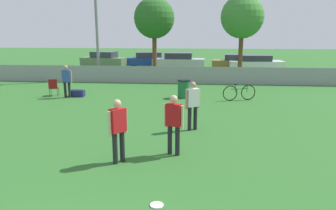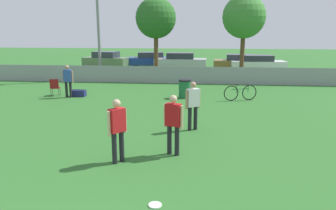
{
  "view_description": "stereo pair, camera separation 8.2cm",
  "coord_description": "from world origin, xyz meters",
  "views": [
    {
      "loc": [
        2.11,
        -2.99,
        3.36
      ],
      "look_at": [
        1.16,
        7.09,
        1.05
      ],
      "focal_mm": 35.0,
      "sensor_mm": 36.0,
      "label": 1
    },
    {
      "loc": [
        2.19,
        -2.99,
        3.36
      ],
      "look_at": [
        1.16,
        7.09,
        1.05
      ],
      "focal_mm": 35.0,
      "sensor_mm": 36.0,
      "label": 2
    }
  ],
  "objects": [
    {
      "name": "parked_car_silver",
      "position": [
        0.31,
        26.41,
        0.69
      ],
      "size": [
        4.63,
        1.92,
        1.43
      ],
      "rotation": [
        0.0,
        0.0,
        -0.03
      ],
      "color": "black",
      "rests_on": "ground_plane"
    },
    {
      "name": "player_receiver_white",
      "position": [
        1.93,
        7.89,
        0.97
      ],
      "size": [
        0.5,
        0.4,
        1.68
      ],
      "rotation": [
        0.0,
        0.0,
        0.56
      ],
      "color": "black",
      "rests_on": "ground_plane"
    },
    {
      "name": "folding_chair_sideline",
      "position": [
        -5.44,
        13.24,
        0.5
      ],
      "size": [
        0.53,
        0.53,
        0.9
      ],
      "rotation": [
        0.0,
        0.0,
        3.37
      ],
      "color": "#333338",
      "rests_on": "ground_plane"
    },
    {
      "name": "tree_near_pole",
      "position": [
        -1.17,
        21.24,
        4.21
      ],
      "size": [
        2.94,
        2.94,
        5.71
      ],
      "color": "brown",
      "rests_on": "ground_plane"
    },
    {
      "name": "parked_car_tan",
      "position": [
        5.54,
        26.11,
        0.65
      ],
      "size": [
        4.64,
        2.05,
        1.34
      ],
      "rotation": [
        0.0,
        0.0,
        -0.07
      ],
      "color": "black",
      "rests_on": "ground_plane"
    },
    {
      "name": "parked_car_white",
      "position": [
        6.91,
        25.31,
        0.66
      ],
      "size": [
        4.58,
        2.06,
        1.34
      ],
      "rotation": [
        0.0,
        0.0,
        0.05
      ],
      "color": "black",
      "rests_on": "ground_plane"
    },
    {
      "name": "tree_far_right",
      "position": [
        5.15,
        21.69,
        4.29
      ],
      "size": [
        3.09,
        3.09,
        5.87
      ],
      "color": "brown",
      "rests_on": "ground_plane"
    },
    {
      "name": "player_thrower_red",
      "position": [
        1.46,
        5.53,
        0.97
      ],
      "size": [
        0.54,
        0.34,
        1.68
      ],
      "rotation": [
        0.0,
        0.0,
        -0.33
      ],
      "color": "black",
      "rests_on": "ground_plane"
    },
    {
      "name": "frisbee_disc",
      "position": [
        1.34,
        2.79,
        0.01
      ],
      "size": [
        0.27,
        0.27,
        0.03
      ],
      "color": "white",
      "rests_on": "ground_plane"
    },
    {
      "name": "trash_bin",
      "position": [
        1.37,
        13.4,
        0.47
      ],
      "size": [
        0.64,
        0.64,
        0.94
      ],
      "color": "#1E6638",
      "rests_on": "ground_plane"
    },
    {
      "name": "fence_backline",
      "position": [
        0.0,
        18.0,
        0.55
      ],
      "size": [
        27.59,
        0.07,
        1.21
      ],
      "color": "gray",
      "rests_on": "ground_plane"
    },
    {
      "name": "bicycle_sideline",
      "position": [
        4.12,
        13.05,
        0.39
      ],
      "size": [
        1.64,
        0.6,
        0.8
      ],
      "rotation": [
        0.0,
        0.0,
        0.3
      ],
      "color": "black",
      "rests_on": "ground_plane"
    },
    {
      "name": "player_defender_red",
      "position": [
        0.09,
        4.85,
        0.97
      ],
      "size": [
        0.43,
        0.46,
        1.68
      ],
      "rotation": [
        0.0,
        0.0,
        0.86
      ],
      "color": "black",
      "rests_on": "ground_plane"
    },
    {
      "name": "parked_car_olive",
      "position": [
        -6.61,
        26.75,
        0.71
      ],
      "size": [
        4.39,
        2.46,
        1.46
      ],
      "rotation": [
        0.0,
        0.0,
        -0.19
      ],
      "color": "black",
      "rests_on": "ground_plane"
    },
    {
      "name": "spectator_in_blue",
      "position": [
        -4.56,
        12.92,
        0.95
      ],
      "size": [
        0.55,
        0.25,
        1.66
      ],
      "rotation": [
        0.0,
        0.0,
        3.21
      ],
      "color": "black",
      "rests_on": "ground_plane"
    },
    {
      "name": "light_pole",
      "position": [
        -4.82,
        19.19,
        4.65
      ],
      "size": [
        0.9,
        0.36,
        7.8
      ],
      "color": "gray",
      "rests_on": "ground_plane"
    },
    {
      "name": "parked_car_blue",
      "position": [
        -2.63,
        28.03,
        0.67
      ],
      "size": [
        4.79,
        2.47,
        1.36
      ],
      "rotation": [
        0.0,
        0.0,
        0.14
      ],
      "color": "black",
      "rests_on": "ground_plane"
    },
    {
      "name": "gear_bag_sideline",
      "position": [
        -4.17,
        13.23,
        0.17
      ],
      "size": [
        0.73,
        0.4,
        0.35
      ],
      "color": "navy",
      "rests_on": "ground_plane"
    }
  ]
}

